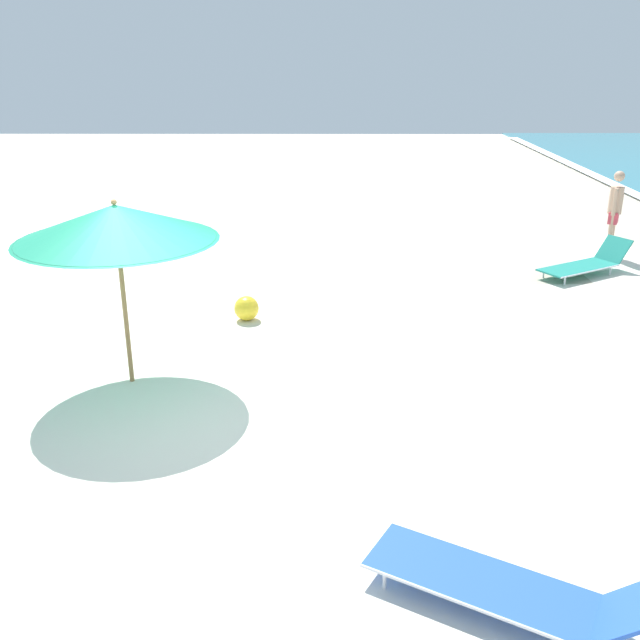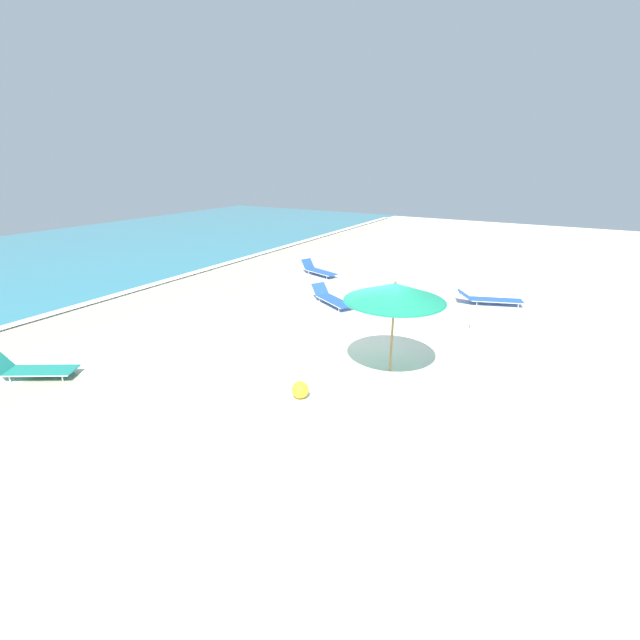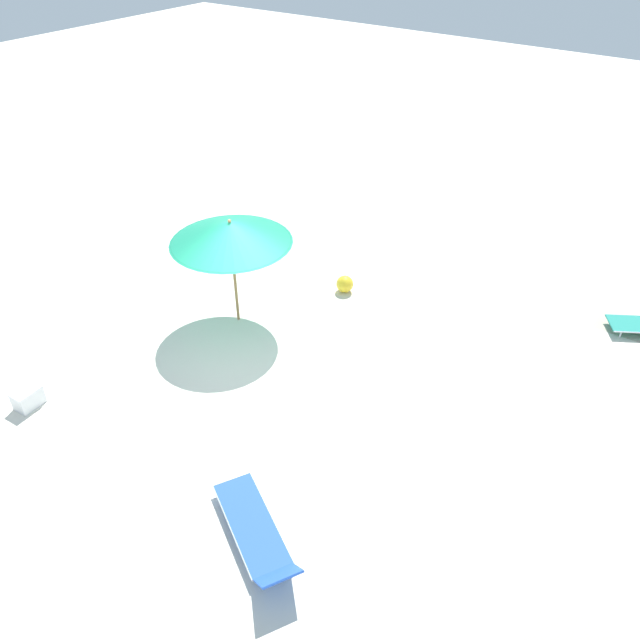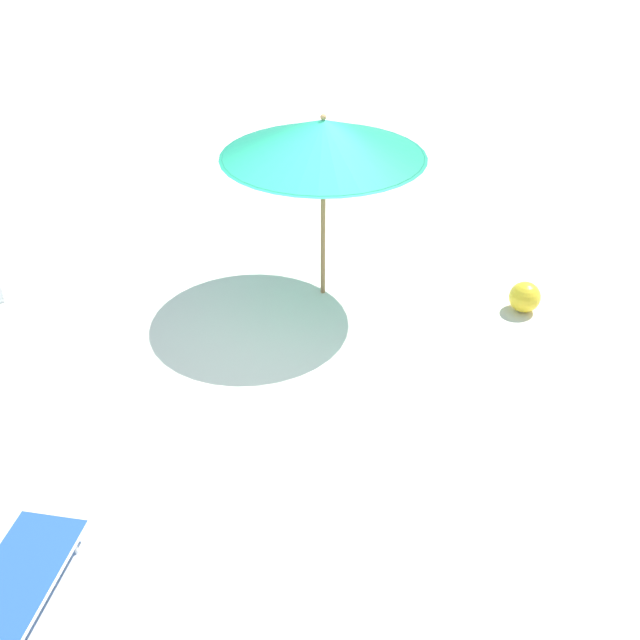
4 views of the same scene
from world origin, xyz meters
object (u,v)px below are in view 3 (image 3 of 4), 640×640
at_px(beach_ball, 345,284).
at_px(cooler_box, 28,398).
at_px(sun_lounger_near_water_left, 257,533).
at_px(beach_umbrella, 231,233).

height_order(beach_ball, cooler_box, beach_ball).
bearing_deg(sun_lounger_near_water_left, beach_ball, -127.79).
bearing_deg(beach_umbrella, cooler_box, -17.17).
relative_size(sun_lounger_near_water_left, cooler_box, 4.15).
bearing_deg(cooler_box, sun_lounger_near_water_left, 88.42).
distance_m(beach_umbrella, sun_lounger_near_water_left, 5.91).
bearing_deg(cooler_box, beach_ball, 154.68).
distance_m(beach_ball, cooler_box, 6.95).
bearing_deg(beach_ball, cooler_box, -21.72).
bearing_deg(beach_umbrella, beach_ball, 150.49).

